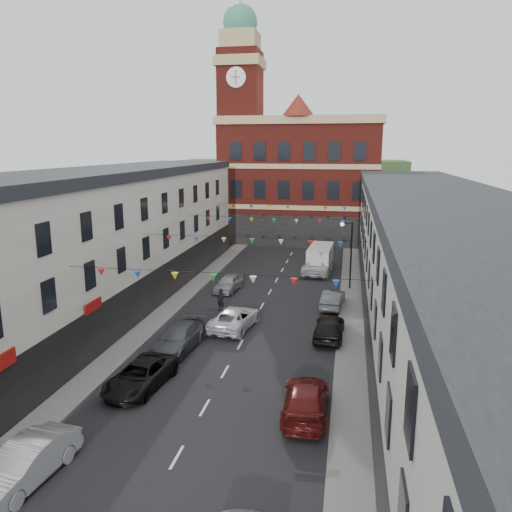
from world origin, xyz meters
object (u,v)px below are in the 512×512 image
Objects in this scene: white_van at (320,258)px; pedestrian at (221,300)px; street_lamp at (348,246)px; car_right_f at (317,266)px; car_left_d at (178,338)px; car_left_e at (229,283)px; car_right_c at (306,399)px; car_left_c at (140,375)px; moving_car at (235,318)px; car_right_e at (333,299)px; car_right_d at (329,327)px; car_left_b at (26,463)px.

pedestrian is at bearing -111.84° from white_van.
pedestrian is at bearing -140.57° from street_lamp.
street_lamp reaches higher than car_right_f.
car_left_d is 1.27× the size of car_left_e.
pedestrian reaches higher than car_left_e.
car_left_e is at bearing -68.11° from car_right_c.
car_left_d is 23.30m from white_van.
car_left_c is 0.94× the size of moving_car.
car_left_e is at bearing -12.73° from car_right_e.
car_right_e is at bearing -129.96° from moving_car.
car_left_e is 13.27m from car_right_d.
white_van reaches higher than car_right_c.
car_left_d is 7.72m from pedestrian.
white_van is at bearing -89.52° from car_right_c.
car_left_e is 10.35m from car_right_f.
car_right_e is 2.42× the size of pedestrian.
white_van is (-1.70, 11.98, 0.55)m from car_right_e.
moving_car is at bearing -43.01° from pedestrian.
car_right_d is 0.82× the size of white_van.
car_right_e is (10.50, 23.13, -0.07)m from car_left_b.
car_right_f reaches higher than car_left_d.
street_lamp is at bearing 57.77° from pedestrian.
moving_car is at bearing -67.33° from car_left_e.
car_right_c is 16.35m from car_right_e.
car_left_b is 0.89× the size of moving_car.
car_left_e reaches higher than car_right_e.
car_left_d reaches higher than car_left_c.
car_right_d reaches higher than car_left_b.
white_van is at bearing 81.16° from car_left_c.
car_left_e is at bearing 95.43° from car_left_d.
car_right_f is at bearing 82.22° from car_left_b.
car_right_d is 17.19m from car_right_f.
street_lamp is 18.74m from car_left_d.
street_lamp reaches higher than pedestrian.
car_left_b is at bearing 84.93° from moving_car.
car_right_d is 9.36m from pedestrian.
car_left_e is at bearing 93.51° from car_left_b.
car_right_c is 1.21× the size of car_right_e.
car_right_e is 12.11m from white_van.
white_van is 3.22× the size of pedestrian.
car_right_d is at bearing 99.91° from car_right_f.
car_left_e is (0.25, 18.36, 0.02)m from car_left_c.
white_van is at bearing 83.47° from pedestrian.
street_lamp reaches higher than white_van.
car_left_b is 1.12× the size of car_left_e.
pedestrian is at bearing -62.62° from car_right_c.
car_right_c is at bearing -42.68° from pedestrian.
car_right_f is 14.44m from pedestrian.
street_lamp is 1.29× the size of car_right_d.
pedestrian is at bearing -24.52° from car_right_d.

